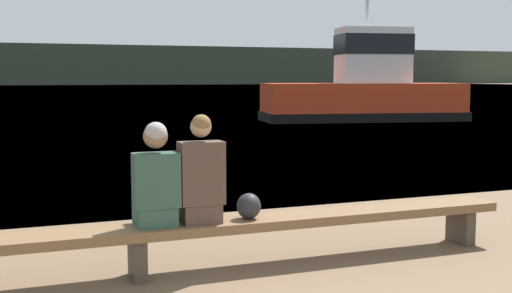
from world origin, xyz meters
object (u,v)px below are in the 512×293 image
Objects in this scene: tugboat_red at (365,92)px; person_left at (156,180)px; person_right at (201,177)px; bench_main at (137,237)px; shopping_bag at (249,206)px.

person_left is at bearing 155.21° from tugboat_red.
person_right reaches higher than person_left.
person_left is at bearing -179.98° from person_right.
tugboat_red reaches higher than bench_main.
shopping_bag is at bearing -0.56° from person_right.
shopping_bag is (0.90, -0.00, -0.30)m from person_left.
person_right is (0.60, 0.00, 0.52)m from bench_main.
person_right is at bearing 179.44° from shopping_bag.
bench_main is at bearing -179.82° from person_right.
shopping_bag is (0.47, -0.00, -0.31)m from person_right.
bench_main is 0.54m from person_left.
tugboat_red reaches higher than shopping_bag.
shopping_bag is (1.08, -0.00, 0.20)m from bench_main.
bench_main is 0.79m from person_right.
person_left is at bearing 0.54° from bench_main.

